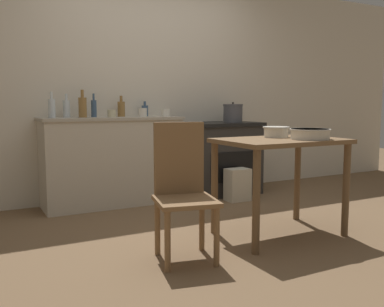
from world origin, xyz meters
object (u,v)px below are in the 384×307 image
bottle_center (83,107)px  chair (183,188)px  stove (220,158)px  flour_sack (238,185)px  bottle_left (67,108)px  work_table (280,155)px  bottle_mid_left (145,110)px  stock_pot (233,113)px  bottle_far_left (121,109)px  cup_right (112,113)px  bottle_center_right (94,108)px  bottle_center_left (52,108)px  mixing_bowl_small (276,131)px  mixing_bowl_large (310,133)px  cup_far_right (166,113)px  cup_mid_right (143,113)px

bottle_center → chair: bearing=-82.4°
stove → flour_sack: size_ratio=2.50×
bottle_center → bottle_left: bearing=152.2°
work_table → bottle_mid_left: bearing=103.1°
chair → stock_pot: size_ratio=3.93×
stock_pot → bottle_mid_left: size_ratio=1.44×
stove → bottle_far_left: 1.31m
cup_right → bottle_center_right: bearing=140.9°
chair → bottle_center_left: size_ratio=3.65×
chair → mixing_bowl_small: 1.08m
bottle_far_left → mixing_bowl_large: bearing=-65.2°
work_table → bottle_center_right: (-1.03, 1.77, 0.37)m
work_table → bottle_center: (-1.16, 1.70, 0.38)m
stock_pot → mixing_bowl_large: (-0.41, -1.72, -0.12)m
stock_pot → cup_far_right: (-0.87, 0.03, 0.01)m
bottle_far_left → bottle_left: (-0.59, -0.02, 0.01)m
bottle_center → cup_mid_right: bottle_center is taller
cup_right → bottle_mid_left: bearing=22.9°
cup_mid_right → bottle_far_left: bearing=123.3°
work_table → bottle_mid_left: (-0.43, 1.84, 0.34)m
stove → cup_right: 1.42m
bottle_mid_left → chair: bearing=-104.5°
stove → work_table: 1.70m
chair → cup_mid_right: 1.75m
bottle_center_right → cup_far_right: bearing=-12.8°
stove → mixing_bowl_small: 1.58m
cup_mid_right → cup_far_right: bearing=8.8°
work_table → bottle_center: 2.09m
mixing_bowl_small → bottle_center: bearing=128.5°
flour_sack → stove: bearing=84.6°
stove → bottle_mid_left: bearing=165.9°
chair → flour_sack: 1.86m
bottle_mid_left → cup_far_right: size_ratio=1.81×
bottle_mid_left → bottle_center_right: size_ratio=0.68×
work_table → flour_sack: bearing=71.4°
bottle_center_right → cup_far_right: 0.77m
stove → chair: 2.18m
bottle_center → stock_pot: bearing=-3.8°
stock_pot → bottle_mid_left: bottle_mid_left is taller
bottle_center_left → cup_mid_right: (0.90, -0.15, -0.05)m
bottle_center_right → mixing_bowl_large: bearing=-57.9°
bottle_far_left → bottle_mid_left: bottle_far_left is taller
bottle_mid_left → bottle_center: (-0.74, -0.14, 0.04)m
chair → stock_pot: stock_pot is taller
work_table → cup_far_right: (-0.28, 1.60, 0.31)m
work_table → mixing_bowl_small: (0.07, 0.14, 0.18)m
bottle_far_left → bottle_left: bottle_left is taller
bottle_mid_left → cup_right: 0.49m
mixing_bowl_large → cup_far_right: cup_far_right is taller
flour_sack → stock_pot: size_ratio=1.50×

